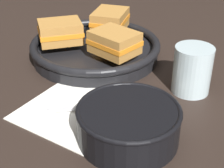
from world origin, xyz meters
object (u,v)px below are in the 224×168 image
(sandwich_near_right, at_px, (110,20))
(soup_bowl, at_px, (128,122))
(spoon, at_px, (116,106))
(drinking_glass, at_px, (192,70))
(sandwich_near_left, at_px, (114,42))
(sandwich_far_left, at_px, (60,32))
(skillet, at_px, (95,49))

(sandwich_near_right, bearing_deg, soup_bowl, -58.28)
(spoon, height_order, drinking_glass, drinking_glass)
(spoon, bearing_deg, sandwich_near_left, 83.91)
(spoon, bearing_deg, sandwich_far_left, 113.54)
(sandwich_near_left, relative_size, sandwich_near_right, 1.05)
(skillet, distance_m, drinking_glass, 0.24)
(sandwich_far_left, bearing_deg, sandwich_near_left, 1.21)
(sandwich_near_left, relative_size, drinking_glass, 1.22)
(skillet, distance_m, sandwich_far_left, 0.09)
(soup_bowl, xyz_separation_m, drinking_glass, (0.05, 0.19, 0.01))
(sandwich_near_right, height_order, drinking_glass, drinking_glass)
(soup_bowl, height_order, drinking_glass, drinking_glass)
(soup_bowl, height_order, sandwich_near_right, sandwich_near_right)
(sandwich_near_left, height_order, sandwich_far_left, same)
(skillet, xyz_separation_m, sandwich_near_left, (0.07, -0.04, 0.04))
(skillet, bearing_deg, soup_bowl, -50.85)
(spoon, relative_size, skillet, 0.51)
(sandwich_near_left, xyz_separation_m, sandwich_far_left, (-0.13, -0.00, 0.00))
(sandwich_near_right, xyz_separation_m, sandwich_far_left, (-0.06, -0.12, 0.00))
(drinking_glass, bearing_deg, spoon, -128.71)
(sandwich_near_right, relative_size, sandwich_far_left, 0.89)
(skillet, relative_size, drinking_glass, 3.23)
(sandwich_near_left, bearing_deg, sandwich_near_right, 121.21)
(soup_bowl, relative_size, drinking_glass, 1.76)
(sandwich_near_left, relative_size, sandwich_far_left, 0.93)
(sandwich_near_left, xyz_separation_m, drinking_glass, (0.17, -0.01, -0.02))
(sandwich_near_left, bearing_deg, skillet, 151.21)
(sandwich_near_right, height_order, sandwich_far_left, same)
(skillet, bearing_deg, sandwich_near_left, -28.79)
(sandwich_near_left, bearing_deg, spoon, -62.43)
(skillet, distance_m, sandwich_near_right, 0.09)
(skillet, xyz_separation_m, drinking_glass, (0.24, -0.05, 0.02))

